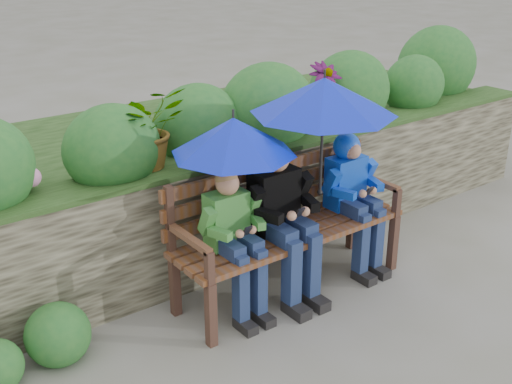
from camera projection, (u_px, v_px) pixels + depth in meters
ground at (264, 309)px, 4.97m from camera, size 60.00×60.00×0.00m
garden_backdrop at (158, 174)px, 5.89m from camera, size 8.00×2.83×1.77m
park_bench at (284, 220)px, 5.08m from camera, size 1.98×0.58×1.05m
boy_left at (234, 234)px, 4.68m from camera, size 0.46×0.54×1.15m
boy_middle at (283, 214)px, 4.90m from camera, size 0.55×0.64×1.27m
boy_right at (353, 189)px, 5.34m from camera, size 0.49×0.59×1.19m
umbrella_left at (233, 136)px, 4.48m from camera, size 0.90×0.90×0.82m
umbrella_right at (324, 96)px, 4.77m from camera, size 1.12×1.12×1.00m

